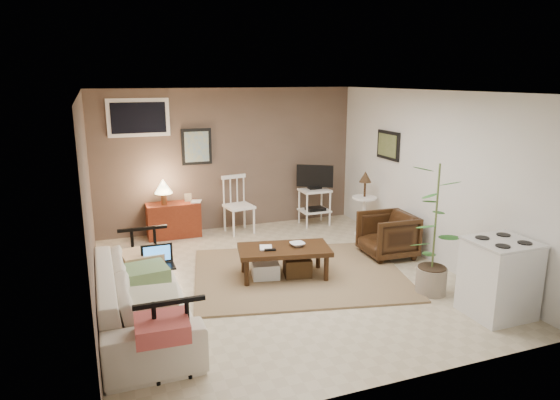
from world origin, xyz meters
name	(u,v)px	position (x,y,z in m)	size (l,w,h in m)	color
floor	(280,278)	(0.00, 0.00, 0.00)	(5.00, 5.00, 0.00)	#C1B293
art_back	(197,147)	(-0.55, 2.48, 1.45)	(0.50, 0.03, 0.60)	black
art_right	(388,145)	(2.23, 1.05, 1.52)	(0.03, 0.60, 0.45)	black
window	(138,118)	(-1.45, 2.48, 1.95)	(0.96, 0.03, 0.60)	white
rug	(299,273)	(0.28, 0.04, 0.01)	(2.74, 2.19, 0.03)	olive
coffee_table	(283,260)	(0.04, 0.00, 0.25)	(1.28, 0.83, 0.45)	#34200E
sofa	(142,287)	(-1.80, -0.70, 0.44)	(2.27, 0.66, 0.89)	beige
sofa_pillows	(150,287)	(-1.75, -0.96, 0.55)	(0.44, 2.16, 0.15)	beige
sofa_end_rails	(155,291)	(-1.67, -0.70, 0.38)	(0.61, 2.27, 0.76)	black
laptop	(158,260)	(-1.58, -0.31, 0.58)	(0.35, 0.25, 0.24)	black
red_console	(173,217)	(-1.03, 2.28, 0.34)	(0.85, 0.38, 0.99)	maroon
spindle_chair	(238,206)	(0.05, 2.14, 0.45)	(0.50, 0.50, 0.96)	white
tv_stand	(315,193)	(1.45, 2.10, 0.57)	(0.57, 0.41, 1.08)	white
side_table	(365,196)	(1.97, 1.27, 0.67)	(0.40, 0.40, 1.08)	white
armchair	(388,233)	(1.76, 0.23, 0.36)	(0.70, 0.65, 0.72)	#311C0D
potted_plant	(435,225)	(1.56, -1.07, 0.87)	(0.41, 0.41, 1.63)	gray
stove	(499,278)	(1.88, -1.79, 0.43)	(0.67, 0.62, 0.87)	silver
bowl	(297,239)	(0.24, -0.01, 0.52)	(0.19, 0.05, 0.19)	#34200E
book_table	(260,241)	(-0.25, 0.07, 0.53)	(0.16, 0.02, 0.22)	#34200E
book_console	(191,196)	(-0.72, 2.25, 0.68)	(0.16, 0.02, 0.22)	#34200E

